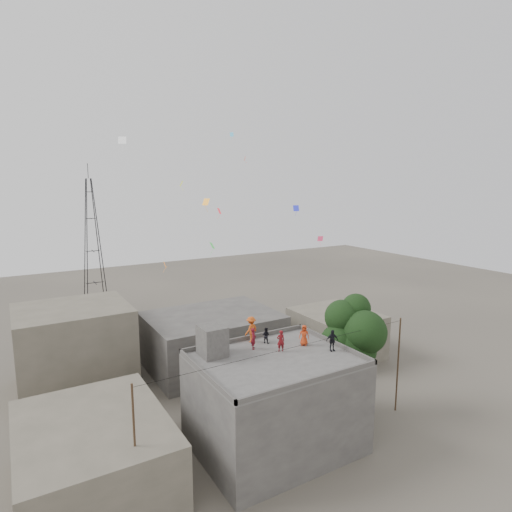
{
  "coord_description": "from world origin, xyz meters",
  "views": [
    {
      "loc": [
        -14.31,
        -21.8,
        17.2
      ],
      "look_at": [
        0.48,
        3.2,
        12.32
      ],
      "focal_mm": 30.0,
      "sensor_mm": 36.0,
      "label": 1
    }
  ],
  "objects_px": {
    "person_red_adult": "(281,341)",
    "stair_head_box": "(212,341)",
    "person_dark_adult": "(332,340)",
    "tree": "(353,336)",
    "transmission_tower": "(93,244)"
  },
  "relations": [
    {
      "from": "tree",
      "to": "person_dark_adult",
      "type": "height_order",
      "value": "tree"
    },
    {
      "from": "stair_head_box",
      "to": "tree",
      "type": "xyz_separation_m",
      "value": [
        10.57,
        -2.0,
        -1.0
      ]
    },
    {
      "from": "stair_head_box",
      "to": "transmission_tower",
      "type": "relative_size",
      "value": 0.1
    },
    {
      "from": "transmission_tower",
      "to": "person_red_adult",
      "type": "bearing_deg",
      "value": -82.66
    },
    {
      "from": "tree",
      "to": "transmission_tower",
      "type": "xyz_separation_m",
      "value": [
        -11.37,
        39.4,
        2.97
      ]
    },
    {
      "from": "stair_head_box",
      "to": "transmission_tower",
      "type": "xyz_separation_m",
      "value": [
        -0.8,
        37.4,
        1.97
      ]
    },
    {
      "from": "stair_head_box",
      "to": "person_dark_adult",
      "type": "xyz_separation_m",
      "value": [
        7.25,
        -3.43,
        -0.27
      ]
    },
    {
      "from": "tree",
      "to": "person_red_adult",
      "type": "distance_m",
      "value": 6.38
    },
    {
      "from": "person_red_adult",
      "to": "stair_head_box",
      "type": "bearing_deg",
      "value": -6.86
    },
    {
      "from": "tree",
      "to": "person_red_adult",
      "type": "bearing_deg",
      "value": 177.5
    },
    {
      "from": "stair_head_box",
      "to": "tree",
      "type": "bearing_deg",
      "value": -10.74
    },
    {
      "from": "stair_head_box",
      "to": "person_dark_adult",
      "type": "bearing_deg",
      "value": -25.29
    },
    {
      "from": "stair_head_box",
      "to": "transmission_tower",
      "type": "height_order",
      "value": "transmission_tower"
    },
    {
      "from": "stair_head_box",
      "to": "person_red_adult",
      "type": "height_order",
      "value": "stair_head_box"
    },
    {
      "from": "stair_head_box",
      "to": "tree",
      "type": "height_order",
      "value": "tree"
    }
  ]
}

